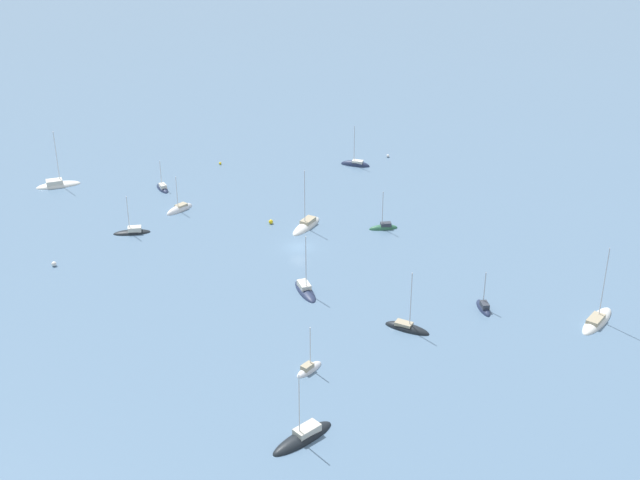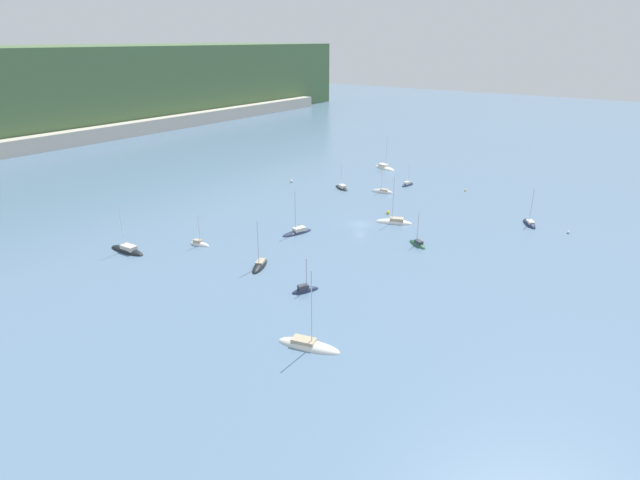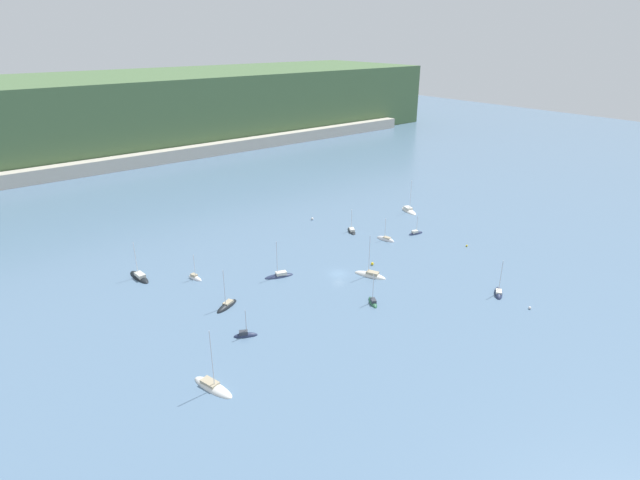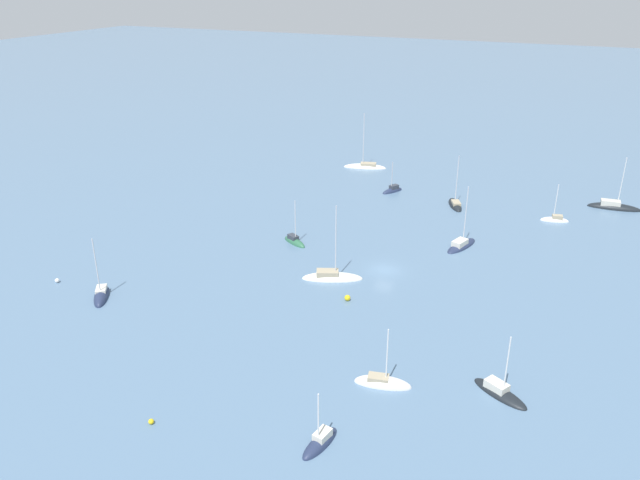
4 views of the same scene
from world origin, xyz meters
name	(u,v)px [view 4 (image 4 of 4)]	position (x,y,z in m)	size (l,w,h in m)	color
ground_plane	(385,270)	(0.00, 0.00, 0.00)	(600.00, 600.00, 0.00)	slate
sailboat_0	(332,278)	(5.36, -5.61, 0.11)	(5.31, 8.38, 11.32)	white
sailboat_1	(365,167)	(-43.99, -19.23, 0.09)	(4.60, 9.12, 12.19)	white
sailboat_3	(382,384)	(24.51, 8.10, 0.06)	(2.94, 6.02, 7.43)	silver
sailboat_4	(499,393)	(21.24, 19.00, 0.14)	(4.62, 6.33, 7.26)	black
sailboat_5	(295,242)	(-3.32, -15.49, 0.12)	(3.64, 5.00, 7.55)	#2D6647
sailboat_6	(455,205)	(-29.17, 3.04, 0.09)	(6.70, 4.44, 9.74)	black
sailboat_7	(614,208)	(-39.14, 28.34, 0.12)	(3.05, 8.84, 10.05)	black
sailboat_8	(392,191)	(-31.87, -9.32, 0.13)	(4.77, 3.48, 6.48)	#232D4C
sailboat_9	(555,220)	(-28.74, 19.62, 0.12)	(2.40, 4.73, 7.01)	silver
sailboat_10	(320,443)	(34.76, 5.89, 0.12)	(5.05, 2.35, 6.18)	#232D4C
sailboat_11	(461,246)	(-12.25, 7.85, 0.15)	(7.44, 4.18, 9.94)	#232D4C
sailboat_12	(102,296)	(21.86, -30.25, 0.08)	(5.81, 4.83, 9.11)	#232D4C
mooring_buoy_0	(347,298)	(10.01, -1.50, 0.38)	(0.75, 0.75, 0.75)	yellow
mooring_buoy_2	(57,281)	(21.23, -38.30, 0.30)	(0.59, 0.59, 0.59)	white
mooring_buoy_3	(151,422)	(38.70, -9.24, 0.26)	(0.52, 0.52, 0.52)	yellow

